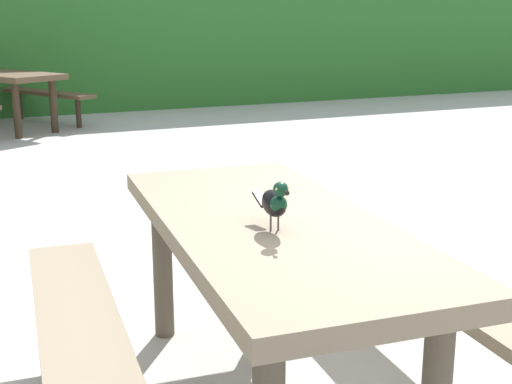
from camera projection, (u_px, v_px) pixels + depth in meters
hedge_wall at (43, 43)px, 10.68m from camera, size 28.00×1.42×2.07m
picnic_table_foreground at (271, 266)px, 2.59m from camera, size 1.81×1.86×0.74m
bird_grackle at (275, 202)px, 2.37m from camera, size 0.08×0.29×0.18m
picnic_table_mid_left at (0, 87)px, 8.91m from camera, size 2.30×2.31×0.74m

